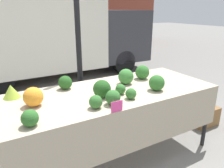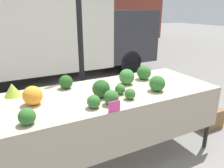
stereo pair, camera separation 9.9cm
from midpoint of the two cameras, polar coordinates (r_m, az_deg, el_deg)
ground_plane at (r=2.85m, az=1.04°, el=-17.72°), size 40.00×40.00×0.00m
tent_pole at (r=2.92m, az=-7.13°, el=7.72°), size 0.07×0.07×2.29m
parked_truck at (r=6.09m, az=-13.49°, el=13.49°), size 4.72×2.20×2.21m
market_table at (r=2.42m, az=1.93°, el=-4.24°), size 2.38×0.98×0.84m
orange_cauliflower at (r=2.18m, az=-18.82°, el=-2.88°), size 0.18×0.18×0.18m
romanesco_head at (r=2.48m, az=-23.57°, el=-1.40°), size 0.18×0.18×0.14m
broccoli_head_0 at (r=2.22m, az=6.00°, el=-2.59°), size 0.11×0.11×0.11m
broccoli_head_1 at (r=2.01m, az=-3.41°, el=-4.60°), size 0.13×0.13×0.13m
broccoli_head_2 at (r=2.54m, az=-10.87°, el=0.54°), size 0.16×0.16×0.16m
broccoli_head_3 at (r=2.47m, az=12.83°, el=0.13°), size 0.18×0.18×0.18m
broccoli_head_4 at (r=2.64m, az=4.94°, el=1.90°), size 0.19×0.19×0.19m
broccoli_head_5 at (r=1.84m, az=-19.90°, el=-7.98°), size 0.14×0.14×0.14m
broccoli_head_6 at (r=2.33m, az=3.35°, el=-1.39°), size 0.11×0.11×0.11m
broccoli_head_7 at (r=2.85m, az=9.32°, el=2.96°), size 0.18×0.18×0.18m
broccoli_head_8 at (r=2.24m, az=-1.59°, el=-1.23°), size 0.19×0.19×0.19m
broccoli_head_9 at (r=2.08m, az=1.18°, el=-3.51°), size 0.15×0.15×0.15m
price_sign at (r=1.94m, az=2.05°, el=-5.90°), size 0.12×0.01×0.10m
produce_crate at (r=3.67m, az=24.39°, el=-8.02°), size 0.40×0.29×0.29m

